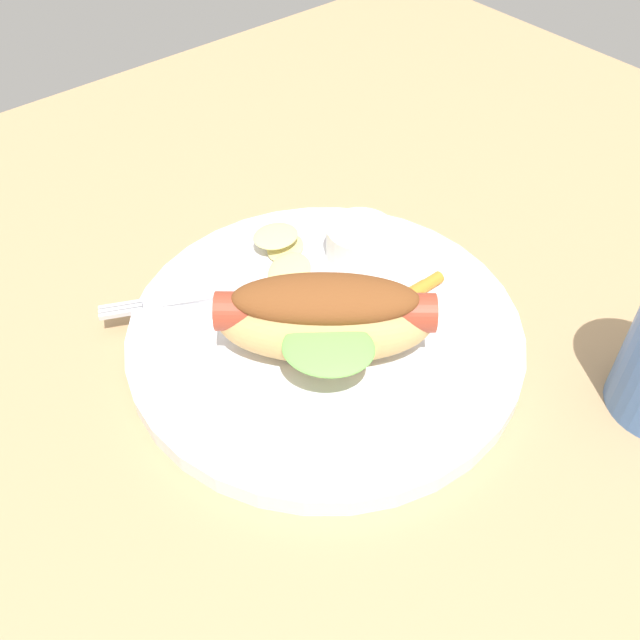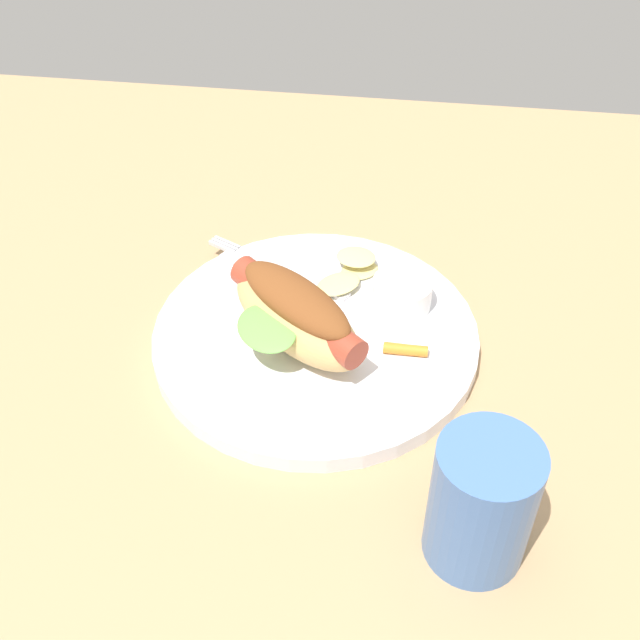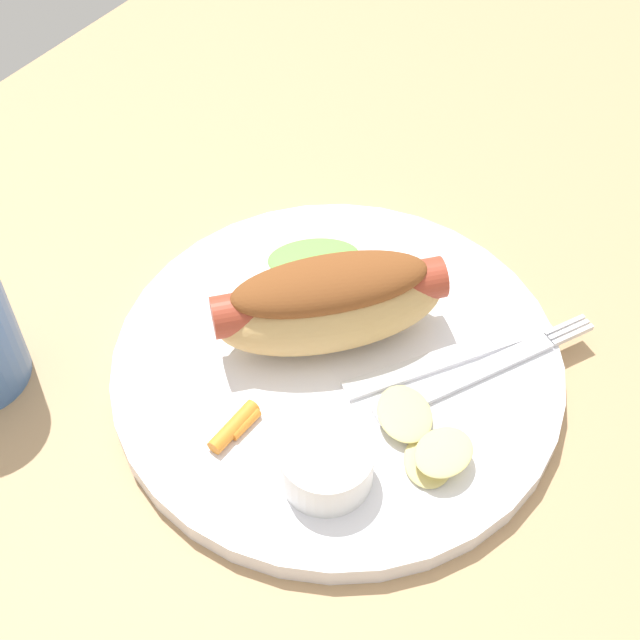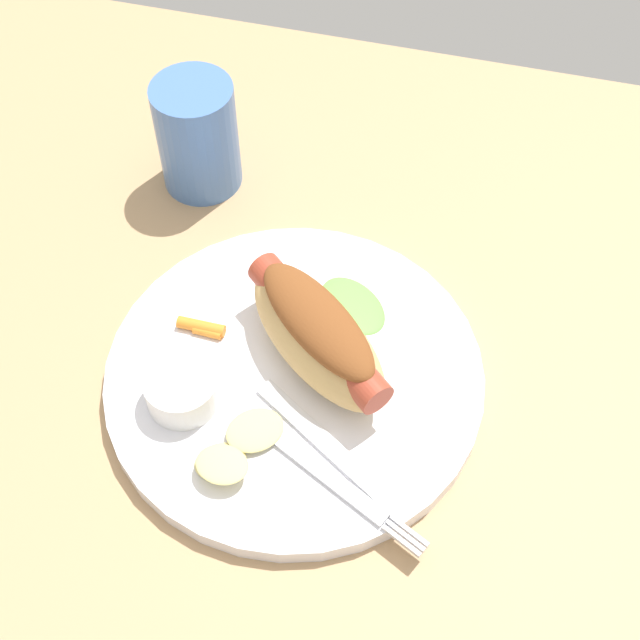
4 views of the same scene
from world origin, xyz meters
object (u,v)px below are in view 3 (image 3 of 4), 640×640
(sauce_ramekin, at_px, (326,464))
(fork, at_px, (482,369))
(plate, at_px, (337,367))
(knife, at_px, (450,357))
(carrot_garnish, at_px, (237,426))
(chips_pile, at_px, (424,439))
(hot_dog, at_px, (329,300))

(sauce_ramekin, height_order, fork, sauce_ramekin)
(plate, distance_m, knife, 0.07)
(sauce_ramekin, bearing_deg, carrot_garnish, 95.49)
(plate, bearing_deg, knife, -53.08)
(sauce_ramekin, xyz_separation_m, chips_pile, (0.05, -0.03, -0.01))
(hot_dog, xyz_separation_m, knife, (0.03, -0.07, -0.03))
(knife, distance_m, carrot_garnish, 0.14)
(sauce_ramekin, height_order, knife, sauce_ramekin)
(hot_dog, xyz_separation_m, sauce_ramekin, (-0.09, -0.06, -0.02))
(fork, bearing_deg, plate, 146.57)
(hot_dog, bearing_deg, chips_pile, -70.81)
(plate, bearing_deg, chips_pile, -105.92)
(chips_pile, relative_size, carrot_garnish, 2.08)
(hot_dog, relative_size, knife, 1.03)
(sauce_ramekin, height_order, chips_pile, sauce_ramekin)
(plate, height_order, hot_dog, hot_dog)
(fork, distance_m, knife, 0.02)
(sauce_ramekin, bearing_deg, hot_dog, 34.95)
(sauce_ramekin, bearing_deg, fork, -16.41)
(knife, height_order, chips_pile, chips_pile)
(plate, relative_size, carrot_garnish, 7.57)
(knife, bearing_deg, chips_pile, -130.69)
(fork, xyz_separation_m, carrot_garnish, (-0.13, 0.10, 0.00))
(fork, height_order, knife, same)
(sauce_ramekin, relative_size, knife, 0.37)
(fork, bearing_deg, sauce_ramekin, -170.32)
(knife, relative_size, chips_pile, 1.83)
(plate, height_order, fork, fork)
(knife, distance_m, chips_pile, 0.07)
(plate, xyz_separation_m, sauce_ramekin, (-0.07, -0.04, 0.02))
(chips_pile, bearing_deg, fork, -0.78)
(chips_pile, bearing_deg, sauce_ramekin, 145.91)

